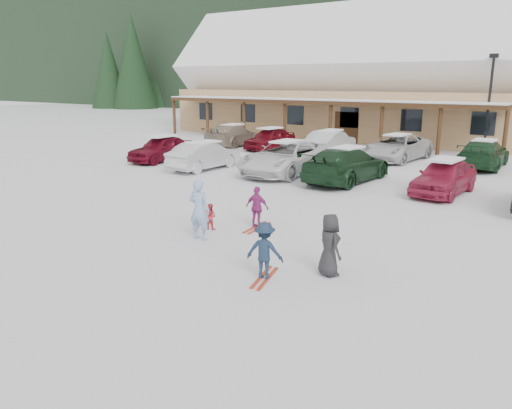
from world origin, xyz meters
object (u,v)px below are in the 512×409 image
Objects in this scene: parked_car_1 at (204,156)px; lamp_post at (489,98)px; toddler_red at (210,216)px; parked_car_7 at (233,135)px; parked_car_3 at (346,165)px; adult_skier at (199,210)px; parked_car_11 at (483,154)px; parked_car_8 at (270,139)px; parked_car_9 at (330,143)px; parked_car_4 at (444,177)px; parked_car_0 at (161,149)px; child_navy at (265,251)px; day_lodge at (351,86)px; child_magenta at (257,207)px; bystander_dark at (330,245)px; parked_car_10 at (396,147)px; parked_car_2 at (286,158)px.

lamp_post is at bearing -125.75° from parked_car_1.
parked_car_7 is (-11.25, 16.01, 0.34)m from toddler_red.
parked_car_1 is at bearing 12.14° from parked_car_3.
adult_skier is 17.76m from parked_car_11.
adult_skier reaches higher than parked_car_8.
parked_car_9 is 8.42m from parked_car_11.
parked_car_8 is 12.79m from parked_car_11.
parked_car_1 is 1.03× the size of parked_car_4.
parked_car_0 is 15.07m from parked_car_4.
parked_car_9 is at bearing -83.41° from child_navy.
day_lodge is 12.24m from lamp_post.
day_lodge is 6.91× the size of parked_car_1.
parked_car_11 is at bearing 4.77° from parked_car_8.
parked_car_7 is (-0.71, 7.46, 0.03)m from parked_car_0.
parked_car_0 reaches higher than parked_car_8.
parked_car_7 is at bearing -66.58° from child_navy.
lamp_post reaches higher than child_navy.
child_magenta is 15.76m from parked_car_9.
child_navy is 0.31× the size of parked_car_1.
day_lodge reaches higher than child_magenta.
child_magenta is at bearing 1.94° from bystander_dark.
toddler_red is 19.57m from parked_car_7.
parked_car_7 reaches higher than parked_car_11.
child_navy is 18.83m from parked_car_10.
day_lodge is 4.93× the size of lamp_post.
lamp_post reaches higher than parked_car_11.
parked_car_10 is at bearing -84.65° from parked_car_3.
parked_car_8 is at bearing 128.04° from parked_car_2.
parked_car_1 is at bearing -170.80° from parked_car_4.
day_lodge is 5.14× the size of parked_car_2.
parked_car_3 is at bearing -170.39° from parked_car_1.
parked_car_7 is at bearing -56.02° from child_magenta.
parked_car_1 is 7.31m from parked_car_3.
toddler_red is at bearing 73.16° from parked_car_11.
parked_car_10 is at bearing 67.41° from parked_car_2.
toddler_red is at bearing -99.20° from lamp_post.
parked_car_1 is at bearing 112.04° from parked_car_7.
parked_car_0 is at bearing 89.30° from parked_car_7.
day_lodge is 6.42× the size of parked_car_9.
parked_car_0 is 7.81m from parked_car_8.
parked_car_11 is at bearing 93.91° from parked_car_4.
child_navy is at bearing -73.56° from parked_car_10.
parked_car_10 reaches higher than toddler_red.
parked_car_9 reaches higher than parked_car_11.
parked_car_2 is 7.38m from parked_car_4.
parked_car_8 is 4.39m from parked_car_9.
parked_car_8 is (-8.55, 7.00, -0.07)m from parked_car_3.
parked_car_2 is 6.76m from parked_car_9.
day_lodge reaches higher than parked_car_7.
child_navy is at bearing -61.14° from parked_car_2.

